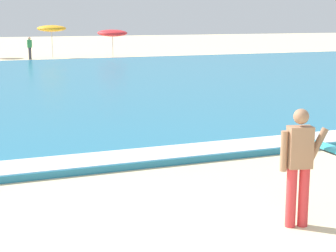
{
  "coord_description": "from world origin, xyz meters",
  "views": [
    {
      "loc": [
        -2.38,
        -5.74,
        2.99
      ],
      "look_at": [
        1.19,
        3.13,
        1.1
      ],
      "focal_mm": 59.3,
      "sensor_mm": 36.0,
      "label": 1
    }
  ],
  "objects_px": {
    "beachgoer_near_row_left": "(30,47)",
    "surfer_with_board": "(316,157)",
    "beach_umbrella_3": "(52,28)",
    "beach_umbrella_4": "(112,33)"
  },
  "relations": [
    {
      "from": "beachgoer_near_row_left",
      "to": "surfer_with_board",
      "type": "bearing_deg",
      "value": -91.47
    },
    {
      "from": "surfer_with_board",
      "to": "beach_umbrella_3",
      "type": "bearing_deg",
      "value": 85.73
    },
    {
      "from": "beach_umbrella_4",
      "to": "beach_umbrella_3",
      "type": "bearing_deg",
      "value": 172.43
    },
    {
      "from": "beach_umbrella_4",
      "to": "beachgoer_near_row_left",
      "type": "xyz_separation_m",
      "value": [
        -6.11,
        -0.1,
        -0.94
      ]
    },
    {
      "from": "beach_umbrella_3",
      "to": "beach_umbrella_4",
      "type": "distance_m",
      "value": 4.45
    },
    {
      "from": "surfer_with_board",
      "to": "beachgoer_near_row_left",
      "type": "relative_size",
      "value": 1.8
    },
    {
      "from": "beach_umbrella_3",
      "to": "beach_umbrella_4",
      "type": "bearing_deg",
      "value": -7.57
    },
    {
      "from": "beach_umbrella_3",
      "to": "beachgoer_near_row_left",
      "type": "relative_size",
      "value": 1.51
    },
    {
      "from": "surfer_with_board",
      "to": "beach_umbrella_4",
      "type": "xyz_separation_m",
      "value": [
        6.99,
        34.06,
        0.75
      ]
    },
    {
      "from": "beach_umbrella_4",
      "to": "beachgoer_near_row_left",
      "type": "bearing_deg",
      "value": -179.1
    }
  ]
}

